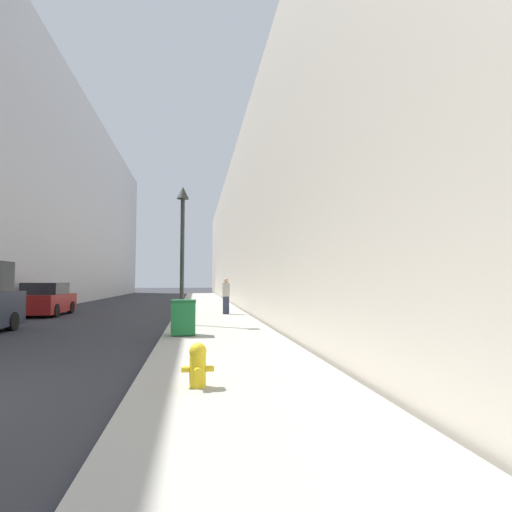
{
  "coord_description": "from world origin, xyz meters",
  "views": [
    {
      "loc": [
        4.63,
        -5.58,
        1.71
      ],
      "look_at": [
        7.97,
        16.17,
        3.1
      ],
      "focal_mm": 28.0,
      "sensor_mm": 36.0,
      "label": 1
    }
  ],
  "objects": [
    {
      "name": "sidewalk_right",
      "position": [
        5.44,
        18.0,
        0.06
      ],
      "size": [
        3.5,
        60.0,
        0.12
      ],
      "color": "#ADA89E",
      "rests_on": "ground"
    },
    {
      "name": "building_right_stone",
      "position": [
        13.29,
        26.0,
        5.46
      ],
      "size": [
        12.0,
        60.0,
        10.92
      ],
      "color": "beige",
      "rests_on": "ground"
    },
    {
      "name": "fire_hydrant",
      "position": [
        4.69,
        0.57,
        0.47
      ],
      "size": [
        0.49,
        0.37,
        0.65
      ],
      "color": "yellow",
      "rests_on": "sidewalk_right"
    },
    {
      "name": "trash_bin",
      "position": [
        4.31,
        6.42,
        0.66
      ],
      "size": [
        0.72,
        0.65,
        1.04
      ],
      "color": "#1E7538",
      "rests_on": "sidewalk_right"
    },
    {
      "name": "lamppost",
      "position": [
        4.16,
        9.42,
        3.34
      ],
      "size": [
        0.46,
        0.46,
        5.12
      ],
      "color": "#2D332D",
      "rests_on": "sidewalk_right"
    },
    {
      "name": "parked_sedan_near",
      "position": [
        -2.75,
        15.8,
        0.76
      ],
      "size": [
        1.96,
        4.01,
        1.63
      ],
      "color": "maroon",
      "rests_on": "ground"
    },
    {
      "name": "pedestrian_on_sidewalk",
      "position": [
        6.14,
        13.84,
        1.0
      ],
      "size": [
        0.35,
        0.23,
        1.74
      ],
      "color": "#2D3347",
      "rests_on": "sidewalk_right"
    }
  ]
}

